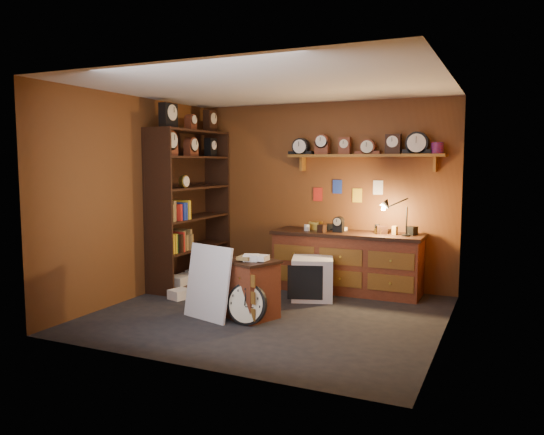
{
  "coord_description": "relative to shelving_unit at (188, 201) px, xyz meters",
  "views": [
    {
      "loc": [
        2.61,
        -5.67,
        1.83
      ],
      "look_at": [
        -0.13,
        0.35,
        1.14
      ],
      "focal_mm": 35.0,
      "sensor_mm": 36.0,
      "label": 1
    }
  ],
  "objects": [
    {
      "name": "floor",
      "position": [
        1.79,
        -0.98,
        -1.25
      ],
      "size": [
        4.0,
        4.0,
        0.0
      ],
      "primitive_type": "plane",
      "color": "black",
      "rests_on": "ground"
    },
    {
      "name": "room_shell",
      "position": [
        1.84,
        -0.87,
        0.47
      ],
      "size": [
        4.02,
        3.62,
        2.71
      ],
      "color": "brown",
      "rests_on": "ground"
    },
    {
      "name": "shelving_unit",
      "position": [
        0.0,
        0.0,
        0.0
      ],
      "size": [
        0.47,
        1.6,
        2.58
      ],
      "color": "black",
      "rests_on": "ground"
    },
    {
      "name": "workbench",
      "position": [
        2.31,
        0.49,
        -0.78
      ],
      "size": [
        2.11,
        0.66,
        1.36
      ],
      "color": "brown",
      "rests_on": "ground"
    },
    {
      "name": "low_cabinet",
      "position": [
        1.63,
        -1.19,
        -0.88
      ],
      "size": [
        0.76,
        0.71,
        0.78
      ],
      "rotation": [
        0.0,
        0.0,
        -0.41
      ],
      "color": "brown",
      "rests_on": "ground"
    },
    {
      "name": "big_round_clock",
      "position": [
        1.72,
        -1.45,
        -1.02
      ],
      "size": [
        0.48,
        0.16,
        0.48
      ],
      "color": "black",
      "rests_on": "ground"
    },
    {
      "name": "white_panel",
      "position": [
        1.21,
        -1.44,
        -1.25
      ],
      "size": [
        0.69,
        0.35,
        0.88
      ],
      "primitive_type": "cube",
      "rotation": [
        -0.17,
        0.0,
        -0.27
      ],
      "color": "silver",
      "rests_on": "ground"
    },
    {
      "name": "mini_fridge",
      "position": [
        2.01,
        -0.08,
        -0.97
      ],
      "size": [
        0.68,
        0.7,
        0.56
      ],
      "rotation": [
        0.0,
        0.0,
        0.33
      ],
      "color": "silver",
      "rests_on": "ground"
    },
    {
      "name": "floor_box_a",
      "position": [
        1.22,
        -1.2,
        -1.16
      ],
      "size": [
        0.36,
        0.34,
        0.18
      ],
      "primitive_type": "cube",
      "rotation": [
        0.0,
        0.0,
        0.38
      ],
      "color": "olive",
      "rests_on": "ground"
    },
    {
      "name": "floor_box_b",
      "position": [
        0.38,
        -0.82,
        -1.19
      ],
      "size": [
        0.27,
        0.3,
        0.13
      ],
      "primitive_type": "cube",
      "rotation": [
        0.0,
        0.0,
        -0.27
      ],
      "color": "white",
      "rests_on": "ground"
    },
    {
      "name": "floor_box_c",
      "position": [
        1.29,
        -0.07,
        -1.17
      ],
      "size": [
        0.3,
        0.29,
        0.17
      ],
      "primitive_type": "cube",
      "rotation": [
        0.0,
        0.0,
        0.64
      ],
      "color": "olive",
      "rests_on": "ground"
    }
  ]
}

